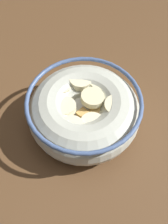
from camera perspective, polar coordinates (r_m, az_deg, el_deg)
ground_plane at (r=44.45cm, az=0.00°, el=-2.82°), size 113.86×113.86×2.00cm
cereal_bowl at (r=40.85cm, az=-0.00°, el=0.21°), size 16.03×16.03×5.98cm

